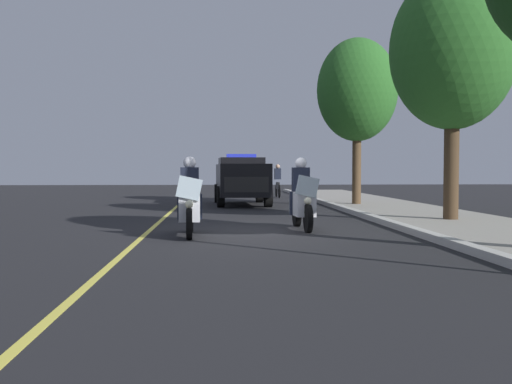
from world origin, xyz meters
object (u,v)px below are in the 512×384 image
(police_motorcycle_lead_left, at_px, (190,203))
(police_motorcycle_lead_right, at_px, (302,200))
(tree_mid_block, at_px, (453,51))
(tree_far_back, at_px, (357,90))
(police_suv, at_px, (241,178))
(cyclist_background, at_px, (278,181))

(police_motorcycle_lead_left, bearing_deg, police_motorcycle_lead_right, 112.52)
(police_motorcycle_lead_left, xyz_separation_m, tree_mid_block, (-2.52, 6.84, 3.87))
(tree_mid_block, height_order, tree_far_back, tree_mid_block)
(police_suv, height_order, tree_mid_block, tree_mid_block)
(tree_far_back, bearing_deg, police_motorcycle_lead_right, -21.68)
(police_motorcycle_lead_left, relative_size, cyclist_background, 1.22)
(police_motorcycle_lead_left, relative_size, police_motorcycle_lead_right, 1.00)
(cyclist_background, bearing_deg, police_motorcycle_lead_right, -3.67)
(police_suv, bearing_deg, cyclist_background, 160.58)
(tree_far_back, bearing_deg, police_suv, -106.44)
(police_motorcycle_lead_left, bearing_deg, police_suv, 171.86)
(police_motorcycle_lead_left, bearing_deg, tree_far_back, 147.87)
(tree_mid_block, relative_size, tree_far_back, 1.04)
(police_suv, height_order, tree_far_back, tree_far_back)
(police_motorcycle_lead_left, distance_m, tree_far_back, 11.80)
(police_suv, xyz_separation_m, tree_mid_block, (8.26, 5.30, 3.50))
(police_suv, bearing_deg, tree_mid_block, 32.69)
(police_suv, height_order, cyclist_background, police_suv)
(tree_mid_block, xyz_separation_m, tree_far_back, (-6.96, -0.89, -0.10))
(police_motorcycle_lead_right, relative_size, police_suv, 0.43)
(cyclist_background, bearing_deg, police_suv, -19.42)
(police_motorcycle_lead_right, bearing_deg, cyclist_background, 176.33)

